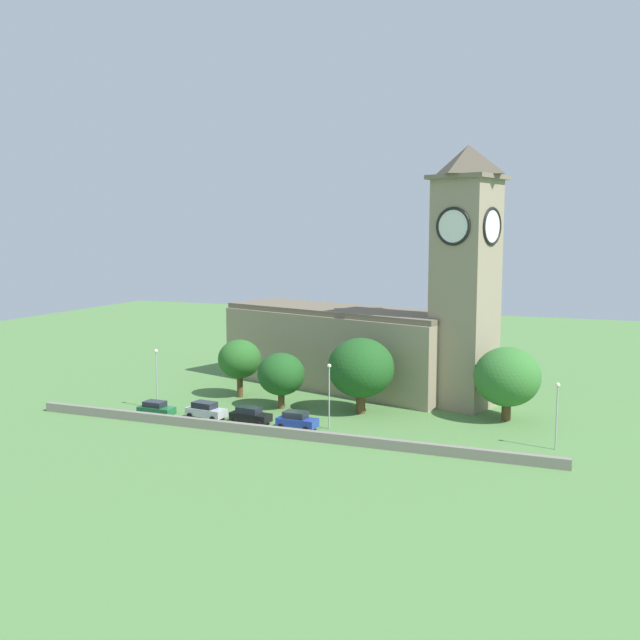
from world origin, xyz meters
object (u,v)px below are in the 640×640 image
Objects in this scene: church at (369,331)px; tree_churchyard at (281,374)px; car_green at (156,409)px; car_blue at (297,420)px; streetlamp_central at (557,405)px; streetlamp_west_mid at (329,386)px; tree_by_tower at (240,359)px; car_silver at (206,410)px; car_black at (250,415)px; tree_riverside_east at (507,377)px; streetlamp_west_end at (156,369)px; tree_riverside_west at (361,368)px.

tree_churchyard is (-6.65, -13.08, -3.76)m from church.
church is 29.21m from car_green.
car_blue is 26.28m from streetlamp_central.
car_green is 0.60× the size of streetlamp_west_mid.
streetlamp_central is 0.89× the size of tree_by_tower.
church reaches higher than tree_churchyard.
car_silver is 11.18m from car_blue.
car_blue reaches higher than car_silver.
church is 17.22m from tree_by_tower.
car_black is at bearing -176.00° from streetlamp_central.
tree_by_tower reaches higher than tree_churchyard.
car_black is at bearing -57.29° from tree_by_tower.
car_blue is 0.53× the size of tree_riverside_east.
streetlamp_west_end is (-18.74, 2.00, 3.80)m from car_blue.
church is at bearing 86.45° from car_blue.
car_blue reaches higher than car_green.
car_silver is 9.99m from tree_churchyard.
tree_churchyard is (13.38, 5.75, -0.67)m from streetlamp_west_end.
streetlamp_central is at bearing 2.89° from streetlamp_west_mid.
tree_riverside_east is (32.75, 0.64, 0.06)m from tree_by_tower.
tree_by_tower is at bearing 97.67° from car_silver.
streetlamp_west_end is at bearing 173.91° from car_blue.
car_silver is 14.83m from streetlamp_west_mid.
tree_riverside_east is at bearing 18.88° from car_green.
streetlamp_west_end reaches higher than car_blue.
tree_churchyard reaches higher than car_black.
streetlamp_central is (22.80, 1.15, -0.28)m from streetlamp_west_mid.
tree_riverside_east is at bearing 31.69° from streetlamp_west_mid.
tree_by_tower reaches higher than streetlamp_west_end.
streetlamp_west_mid is (8.79, 1.06, 3.76)m from car_black.
car_blue is 17.32m from tree_by_tower.
car_blue is at bearing -174.50° from streetlamp_central.
car_green is at bearing -130.12° from church.
streetlamp_west_end is at bearing 172.54° from car_black.
streetlamp_west_mid is at bearing 6.86° from car_black.
tree_churchyard is at bearing 124.66° from car_blue.
car_black is 0.67× the size of streetlamp_west_mid.
tree_churchyard is at bearing 142.99° from streetlamp_west_mid.
streetlamp_west_mid reaches higher than car_silver.
car_blue is (16.98, 0.86, 0.09)m from car_green.
church is at bearing 43.22° from streetlamp_west_end.
tree_by_tower reaches higher than car_green.
streetlamp_west_end is at bearing -165.81° from tree_riverside_east.
car_black is (5.52, 0.03, -0.03)m from car_silver.
car_green is 0.63× the size of tree_churchyard.
streetlamp_west_mid is 0.80× the size of tree_riverside_west.
car_green is at bearing -58.49° from streetlamp_west_end.
car_silver is at bearing -159.72° from tree_riverside_east.
streetlamp_central is (31.59, 2.21, 3.48)m from car_black.
streetlamp_central reaches higher than car_green.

